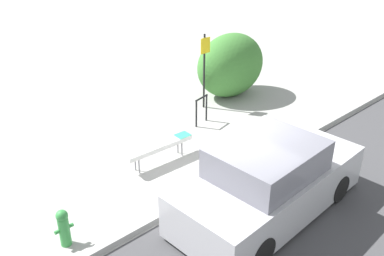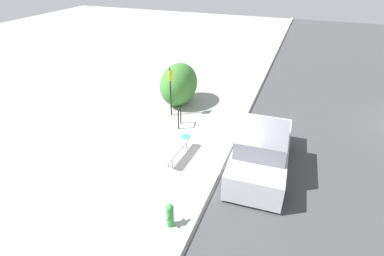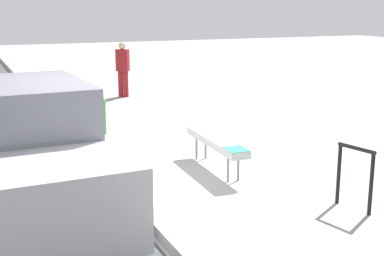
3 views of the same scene
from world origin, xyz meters
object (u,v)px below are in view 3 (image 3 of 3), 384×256
fire_hydrant (101,115)px  bench (216,142)px  pedestrian (123,68)px  parked_car_near (24,154)px  bike_rack (355,171)px

fire_hydrant → bench: bearing=19.4°
pedestrian → parked_car_near: bearing=-75.7°
bench → bike_rack: 2.37m
bench → bike_rack: size_ratio=2.20×
bench → parked_car_near: (0.44, -2.93, 0.26)m
bench → fire_hydrant: (-3.04, -1.07, -0.04)m
bench → fire_hydrant: 3.23m
fire_hydrant → parked_car_near: size_ratio=0.18×
fire_hydrant → pedestrian: bearing=157.8°
parked_car_near → fire_hydrant: bearing=149.5°
bike_rack → parked_car_near: size_ratio=0.19×
bike_rack → pedestrian: 9.47m
bike_rack → fire_hydrant: (-5.25, -1.93, -0.09)m
bench → parked_car_near: bearing=-78.8°
bench → fire_hydrant: bearing=-157.8°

